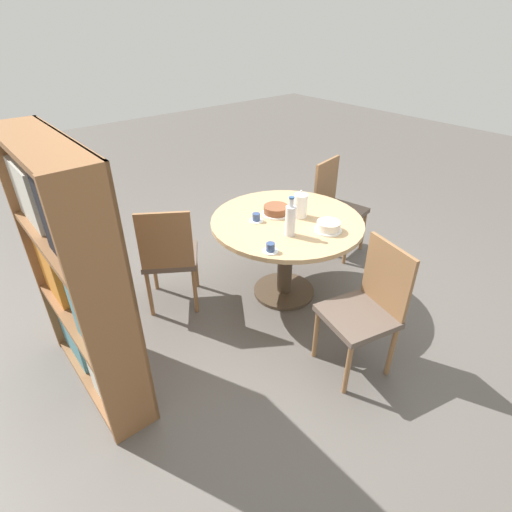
{
  "coord_description": "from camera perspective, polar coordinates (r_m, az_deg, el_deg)",
  "views": [
    {
      "loc": [
        -2.03,
        2.01,
        2.14
      ],
      "look_at": [
        0.0,
        0.32,
        0.5
      ],
      "focal_mm": 28.0,
      "sensor_mm": 36.0,
      "label": 1
    }
  ],
  "objects": [
    {
      "name": "dining_table",
      "position": [
        3.26,
        4.34,
        2.88
      ],
      "size": [
        1.22,
        1.22,
        0.72
      ],
      "color": "#473828",
      "rests_on": "ground_plane"
    },
    {
      "name": "ground_plane",
      "position": [
        3.57,
        3.98,
        -5.15
      ],
      "size": [
        14.0,
        14.0,
        0.0
      ],
      "primitive_type": "plane",
      "color": "#56514C"
    },
    {
      "name": "cake_main",
      "position": [
        3.26,
        2.88,
        6.54
      ],
      "size": [
        0.23,
        0.23,
        0.07
      ],
      "color": "white",
      "rests_on": "dining_table"
    },
    {
      "name": "coffee_pot",
      "position": [
        3.21,
        6.37,
        7.29
      ],
      "size": [
        0.11,
        0.11,
        0.23
      ],
      "color": "white",
      "rests_on": "dining_table"
    },
    {
      "name": "chair_b",
      "position": [
        4.06,
        11.35,
        7.15
      ],
      "size": [
        0.49,
        0.49,
        0.92
      ],
      "rotation": [
        0.0,
        0.0,
        4.9
      ],
      "color": "olive",
      "rests_on": "ground_plane"
    },
    {
      "name": "cake_second",
      "position": [
        3.05,
        10.29,
        4.16
      ],
      "size": [
        0.21,
        0.21,
        0.08
      ],
      "color": "white",
      "rests_on": "dining_table"
    },
    {
      "name": "cup_b",
      "position": [
        3.15,
        0.03,
        5.44
      ],
      "size": [
        0.11,
        0.11,
        0.07
      ],
      "color": "white",
      "rests_on": "dining_table"
    },
    {
      "name": "water_bottle",
      "position": [
        2.91,
        4.95,
        5.17
      ],
      "size": [
        0.08,
        0.08,
        0.3
      ],
      "color": "silver",
      "rests_on": "dining_table"
    },
    {
      "name": "chair_c",
      "position": [
        3.22,
        -12.25,
        0.15
      ],
      "size": [
        0.58,
        0.58,
        0.92
      ],
      "rotation": [
        0.0,
        0.0,
        7.27
      ],
      "color": "olive",
      "rests_on": "ground_plane"
    },
    {
      "name": "bookshelf",
      "position": [
        2.53,
        -23.51,
        -3.9
      ],
      "size": [
        1.06,
        0.28,
        1.62
      ],
      "rotation": [
        0.0,
        0.0,
        3.14
      ],
      "color": "brown",
      "rests_on": "ground_plane"
    },
    {
      "name": "cup_a",
      "position": [
        2.74,
        2.08,
        1.11
      ],
      "size": [
        0.11,
        0.11,
        0.07
      ],
      "color": "white",
      "rests_on": "dining_table"
    },
    {
      "name": "chair_a",
      "position": [
        2.71,
        15.49,
        -7.06
      ],
      "size": [
        0.51,
        0.51,
        0.92
      ],
      "rotation": [
        0.0,
        0.0,
        2.9
      ],
      "color": "olive",
      "rests_on": "ground_plane"
    }
  ]
}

